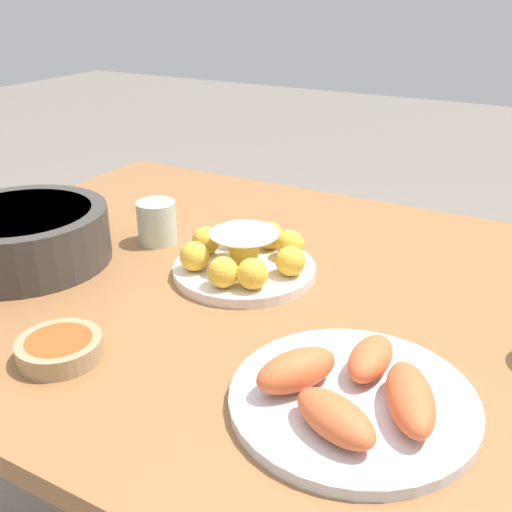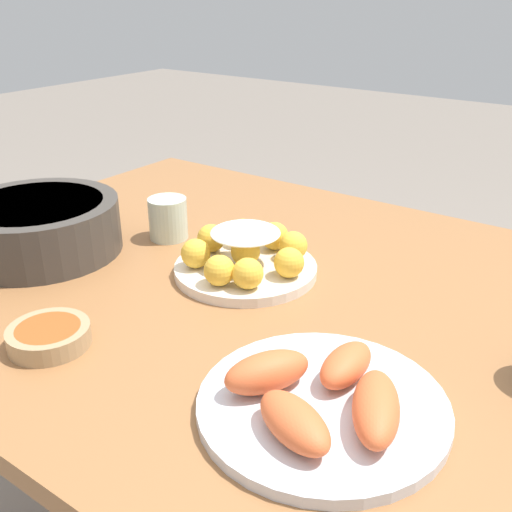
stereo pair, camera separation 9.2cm
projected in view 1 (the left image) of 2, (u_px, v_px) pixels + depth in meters
dining_table at (267, 341)px, 0.97m from camera, size 1.24×0.91×0.75m
cake_plate at (245, 257)px, 0.94m from camera, size 0.23×0.23×0.08m
serving_bowl at (24, 235)px, 0.98m from camera, size 0.28×0.28×0.09m
sauce_bowl at (60, 348)px, 0.74m from camera, size 0.11×0.11×0.03m
seafood_platter at (353, 394)px, 0.65m from camera, size 0.27×0.27×0.06m
cup_near at (157, 222)px, 1.06m from camera, size 0.07×0.07×0.08m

